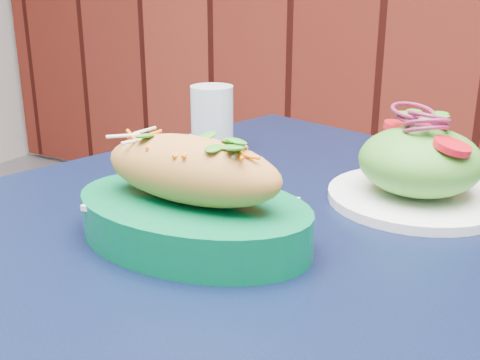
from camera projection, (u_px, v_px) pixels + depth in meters
The scene contains 4 objects.
cafe_table at pixel (293, 286), 0.74m from camera, with size 0.99×0.99×0.75m.
banh_mi_basket at pixel (192, 201), 0.64m from camera, with size 0.27×0.18×0.12m.
salad_plate at pixel (420, 167), 0.75m from camera, with size 0.22×0.22×0.12m.
water_glass at pixel (212, 120), 0.95m from camera, with size 0.07×0.07×0.11m, color silver.
Camera 1 is at (0.30, 0.60, 1.02)m, focal length 45.00 mm.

